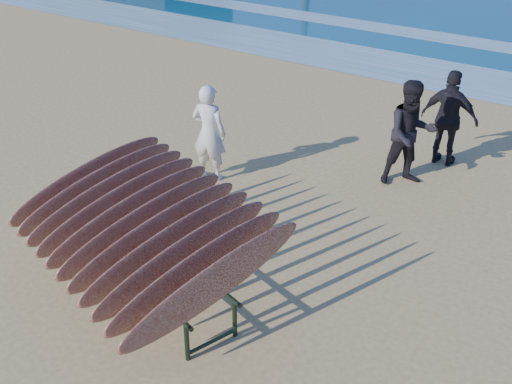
# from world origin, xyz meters

# --- Properties ---
(ground) EXTENTS (120.00, 120.00, 0.00)m
(ground) POSITION_xyz_m (0.00, 0.00, 0.00)
(ground) COLOR tan
(ground) RESTS_ON ground
(foam_near) EXTENTS (160.00, 160.00, 0.00)m
(foam_near) POSITION_xyz_m (0.00, 10.00, 0.01)
(foam_near) COLOR white
(foam_near) RESTS_ON ground
(surfboard_rack) EXTENTS (3.73, 3.26, 1.47)m
(surfboard_rack) POSITION_xyz_m (-0.68, -0.68, 0.90)
(surfboard_rack) COLOR black
(surfboard_rack) RESTS_ON ground
(person_white) EXTENTS (0.68, 0.52, 1.66)m
(person_white) POSITION_xyz_m (-1.98, 2.23, 0.83)
(person_white) COLOR silver
(person_white) RESTS_ON ground
(person_dark_a) EXTENTS (1.10, 1.09, 1.79)m
(person_dark_a) POSITION_xyz_m (0.83, 4.01, 0.89)
(person_dark_a) COLOR black
(person_dark_a) RESTS_ON ground
(person_dark_b) EXTENTS (1.02, 0.44, 1.72)m
(person_dark_b) POSITION_xyz_m (1.07, 5.11, 0.86)
(person_dark_b) COLOR black
(person_dark_b) RESTS_ON ground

